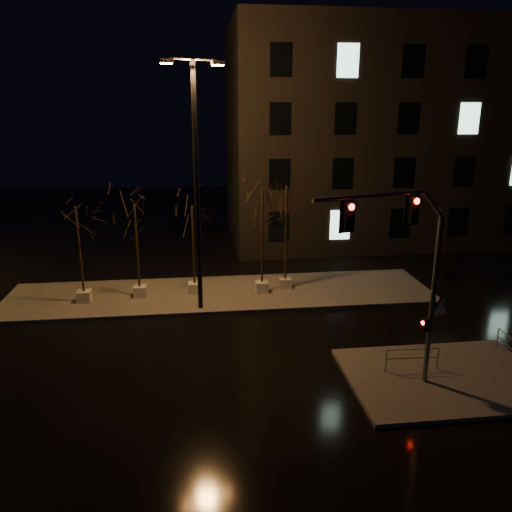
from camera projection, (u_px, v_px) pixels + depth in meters
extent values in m
plane|color=black|center=(230.00, 347.00, 20.39)|extent=(90.00, 90.00, 0.00)
cube|color=#4C4944|center=(222.00, 294.00, 26.08)|extent=(22.00, 5.00, 0.15)
cube|color=#4C4944|center=(445.00, 378.00, 17.90)|extent=(7.00, 5.00, 0.15)
cube|color=black|center=(399.00, 135.00, 37.04)|extent=(25.00, 12.00, 15.00)
cube|color=#B8B7AC|center=(84.00, 296.00, 24.77)|extent=(0.65, 0.65, 0.55)
cylinder|color=black|center=(80.00, 250.00, 24.09)|extent=(0.11, 0.11, 4.23)
cube|color=#B8B7AC|center=(140.00, 291.00, 25.45)|extent=(0.65, 0.65, 0.55)
cylinder|color=black|center=(137.00, 246.00, 24.78)|extent=(0.11, 0.11, 4.19)
cube|color=#B8B7AC|center=(195.00, 288.00, 25.94)|extent=(0.65, 0.65, 0.55)
cylinder|color=black|center=(193.00, 245.00, 25.28)|extent=(0.11, 0.11, 4.07)
cube|color=#B8B7AC|center=(262.00, 287.00, 26.09)|extent=(0.65, 0.65, 0.55)
cylinder|color=black|center=(262.00, 236.00, 25.32)|extent=(0.11, 0.11, 4.89)
cube|color=#B8B7AC|center=(285.00, 283.00, 26.63)|extent=(0.65, 0.65, 0.55)
cylinder|color=black|center=(286.00, 233.00, 25.86)|extent=(0.11, 0.11, 4.95)
cylinder|color=slate|center=(432.00, 302.00, 16.74)|extent=(0.18, 0.18, 5.92)
cylinder|color=slate|center=(371.00, 196.00, 14.58)|extent=(3.81, 1.29, 0.14)
cube|color=black|center=(413.00, 210.00, 15.36)|extent=(0.35, 0.29, 0.89)
cube|color=black|center=(349.00, 216.00, 14.44)|extent=(0.35, 0.29, 0.89)
cube|color=black|center=(425.00, 325.00, 16.87)|extent=(0.26, 0.23, 0.44)
cone|color=red|center=(439.00, 310.00, 16.89)|extent=(0.99, 0.33, 1.03)
sphere|color=#FF0C07|center=(444.00, 198.00, 15.74)|extent=(0.18, 0.18, 0.18)
cylinder|color=black|center=(197.00, 192.00, 22.49)|extent=(0.22, 0.22, 11.22)
cylinder|color=black|center=(192.00, 59.00, 20.90)|extent=(2.40, 0.80, 0.11)
cube|color=orange|center=(166.00, 62.00, 20.53)|extent=(0.63, 0.46, 0.22)
cube|color=orange|center=(218.00, 64.00, 21.38)|extent=(0.63, 0.46, 0.22)
cylinder|color=slate|center=(386.00, 361.00, 18.09)|extent=(0.04, 0.04, 0.80)
cylinder|color=slate|center=(438.00, 359.00, 18.25)|extent=(0.04, 0.04, 0.80)
cylinder|color=slate|center=(413.00, 349.00, 18.05)|extent=(1.94, 0.11, 0.04)
cylinder|color=slate|center=(412.00, 358.00, 18.15)|extent=(1.94, 0.11, 0.04)
cylinder|color=slate|center=(497.00, 338.00, 19.90)|extent=(0.04, 0.04, 0.80)
cylinder|color=slate|center=(510.00, 338.00, 18.92)|extent=(0.24, 1.77, 0.04)
cylinder|color=slate|center=(509.00, 347.00, 19.02)|extent=(0.24, 1.77, 0.04)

